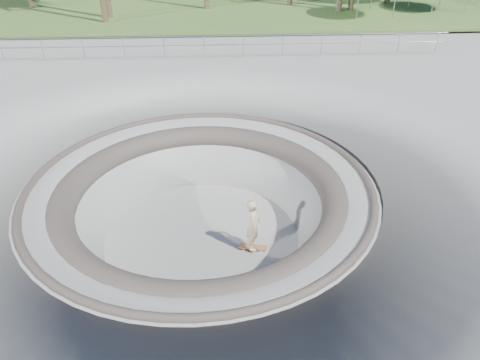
% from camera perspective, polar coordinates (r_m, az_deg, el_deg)
% --- Properties ---
extents(ground, '(180.00, 180.00, 0.00)m').
position_cam_1_polar(ground, '(13.78, -4.93, -0.69)').
color(ground, gray).
rests_on(ground, ground).
extents(skate_bowl, '(14.00, 14.00, 4.10)m').
position_cam_1_polar(skate_bowl, '(14.84, -4.61, -6.65)').
color(skate_bowl, gray).
rests_on(skate_bowl, ground).
extents(distant_hills, '(103.20, 45.00, 28.60)m').
position_cam_1_polar(distant_hills, '(70.34, -0.42, 20.16)').
color(distant_hills, brown).
rests_on(distant_hills, ground).
extents(safety_railing, '(25.00, 0.06, 1.03)m').
position_cam_1_polar(safety_railing, '(24.54, -4.45, 16.01)').
color(safety_railing, '#93969B').
rests_on(safety_railing, ground).
extents(skateboard, '(0.88, 0.40, 0.09)m').
position_cam_1_polar(skateboard, '(14.33, 1.58, -8.19)').
color(skateboard, brown).
rests_on(skateboard, ground).
extents(skater, '(0.48, 0.66, 1.68)m').
position_cam_1_polar(skater, '(13.79, 1.64, -5.46)').
color(skater, tan).
rests_on(skater, skateboard).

